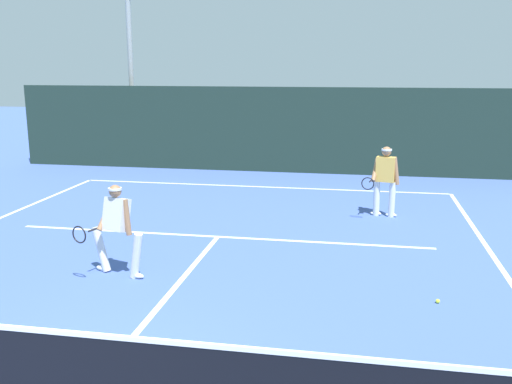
% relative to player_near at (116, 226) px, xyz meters
% --- Properties ---
extents(court_line_baseline_far, '(10.77, 0.10, 0.01)m').
position_rel_player_near_xyz_m(court_line_baseline_far, '(1.13, 7.51, -0.86)').
color(court_line_baseline_far, white).
rests_on(court_line_baseline_far, ground_plane).
extents(court_line_service, '(8.78, 0.10, 0.01)m').
position_rel_player_near_xyz_m(court_line_service, '(1.13, 2.43, -0.86)').
color(court_line_service, white).
rests_on(court_line_service, ground_plane).
extents(court_line_centre, '(0.10, 6.40, 0.01)m').
position_rel_player_near_xyz_m(court_line_centre, '(1.13, -0.82, -0.86)').
color(court_line_centre, white).
rests_on(court_line_centre, ground_plane).
extents(tennis_net, '(11.80, 0.09, 1.10)m').
position_rel_player_near_xyz_m(tennis_net, '(1.13, -4.02, -0.33)').
color(tennis_net, '#1E4723').
rests_on(tennis_net, ground_plane).
extents(player_near, '(1.10, 0.83, 1.57)m').
position_rel_player_near_xyz_m(player_near, '(0.00, 0.00, 0.00)').
color(player_near, silver).
rests_on(player_near, ground_plane).
extents(player_far, '(0.89, 0.87, 1.66)m').
position_rel_player_near_xyz_m(player_far, '(4.58, 4.77, 0.06)').
color(player_far, silver).
rests_on(player_far, ground_plane).
extents(tennis_ball, '(0.07, 0.07, 0.07)m').
position_rel_player_near_xyz_m(tennis_ball, '(5.22, -0.27, -0.83)').
color(tennis_ball, '#D1E033').
rests_on(tennis_ball, ground_plane).
extents(back_fence_windscreen, '(17.79, 0.12, 2.81)m').
position_rel_player_near_xyz_m(back_fence_windscreen, '(1.13, 9.99, 0.55)').
color(back_fence_windscreen, '#1D3028').
rests_on(back_fence_windscreen, ground_plane).
extents(light_pole, '(0.55, 0.44, 6.52)m').
position_rel_player_near_xyz_m(light_pole, '(-4.18, 11.01, 3.21)').
color(light_pole, '#9EA39E').
rests_on(light_pole, ground_plane).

